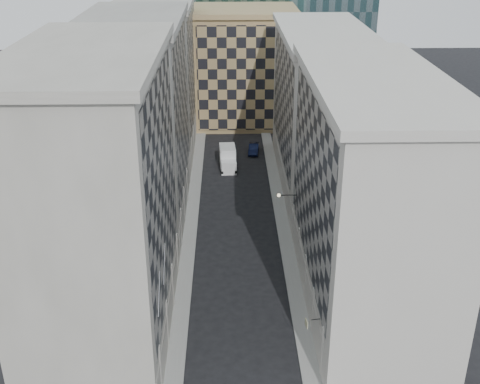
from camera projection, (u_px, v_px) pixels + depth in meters
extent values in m
cube|color=gray|center=(191.00, 222.00, 69.03)|extent=(1.50, 100.00, 0.15)
cube|color=gray|center=(282.00, 221.00, 69.24)|extent=(1.50, 100.00, 0.15)
cube|color=gray|center=(100.00, 206.00, 46.88)|extent=(10.00, 22.00, 23.00)
cube|color=gray|center=(162.00, 188.00, 46.36)|extent=(0.25, 19.36, 18.00)
cube|color=gray|center=(168.00, 310.00, 51.11)|extent=(0.45, 21.12, 3.20)
cube|color=gray|center=(83.00, 53.00, 41.94)|extent=(10.80, 22.80, 0.70)
cylinder|color=gray|center=(156.00, 371.00, 43.36)|extent=(0.90, 0.90, 4.40)
cylinder|color=gray|center=(163.00, 324.00, 48.36)|extent=(0.90, 0.90, 4.40)
cylinder|color=gray|center=(169.00, 286.00, 53.36)|extent=(0.90, 0.90, 4.40)
cylinder|color=gray|center=(173.00, 254.00, 58.35)|extent=(0.90, 0.90, 4.40)
cube|color=gray|center=(138.00, 124.00, 67.08)|extent=(10.00, 22.00, 22.00)
cube|color=gray|center=(181.00, 110.00, 66.56)|extent=(0.25, 19.36, 17.00)
cube|color=gray|center=(184.00, 199.00, 71.10)|extent=(0.45, 21.12, 3.20)
cube|color=gray|center=(130.00, 19.00, 62.35)|extent=(10.80, 22.80, 0.70)
cylinder|color=gray|center=(177.00, 228.00, 63.35)|extent=(0.90, 0.90, 4.40)
cylinder|color=gray|center=(181.00, 205.00, 68.35)|extent=(0.90, 0.90, 4.40)
cylinder|color=gray|center=(184.00, 185.00, 73.35)|extent=(0.90, 0.90, 4.40)
cylinder|color=gray|center=(187.00, 168.00, 78.34)|extent=(0.90, 0.90, 4.40)
cube|color=gray|center=(158.00, 80.00, 87.28)|extent=(10.00, 22.00, 21.00)
cube|color=gray|center=(191.00, 69.00, 86.75)|extent=(0.25, 19.36, 16.00)
cube|color=gray|center=(193.00, 137.00, 91.09)|extent=(0.45, 21.12, 3.20)
cube|color=gray|center=(154.00, 2.00, 82.75)|extent=(10.80, 22.80, 0.70)
cylinder|color=gray|center=(189.00, 153.00, 83.34)|extent=(0.90, 0.90, 4.40)
cylinder|color=gray|center=(191.00, 140.00, 88.34)|extent=(0.90, 0.90, 4.40)
cylinder|color=gray|center=(193.00, 128.00, 93.34)|extent=(0.90, 0.90, 4.40)
cylinder|color=gray|center=(194.00, 117.00, 98.33)|extent=(0.90, 0.90, 4.40)
cube|color=beige|center=(368.00, 199.00, 51.59)|extent=(10.00, 26.00, 20.00)
cube|color=gray|center=(312.00, 183.00, 50.87)|extent=(0.25, 22.88, 15.00)
cube|color=beige|center=(307.00, 282.00, 55.00)|extent=(0.45, 24.96, 3.20)
cube|color=beige|center=(379.00, 80.00, 47.28)|extent=(10.80, 26.80, 0.70)
cylinder|color=beige|center=(327.00, 351.00, 45.30)|extent=(0.90, 0.90, 4.40)
cylinder|color=beige|center=(317.00, 310.00, 50.03)|extent=(0.90, 0.90, 4.40)
cylinder|color=beige|center=(309.00, 276.00, 54.75)|extent=(0.90, 0.90, 4.40)
cylinder|color=beige|center=(303.00, 248.00, 59.48)|extent=(0.90, 0.90, 4.40)
cylinder|color=beige|center=(297.00, 223.00, 64.20)|extent=(0.90, 0.90, 4.40)
cube|color=beige|center=(321.00, 112.00, 76.33)|extent=(10.00, 28.00, 19.00)
cube|color=gray|center=(283.00, 100.00, 75.61)|extent=(0.25, 24.64, 14.00)
cube|color=beige|center=(282.00, 169.00, 79.53)|extent=(0.45, 26.88, 3.20)
cube|color=beige|center=(326.00, 33.00, 72.23)|extent=(10.80, 28.80, 0.70)
cube|color=#A18C55|center=(245.00, 69.00, 99.98)|extent=(16.00, 14.00, 18.00)
cube|color=tan|center=(246.00, 79.00, 93.53)|extent=(15.20, 0.25, 16.50)
cube|color=#A18C55|center=(245.00, 10.00, 96.06)|extent=(16.80, 14.80, 0.80)
cube|color=#2C2722|center=(232.00, 24.00, 110.58)|extent=(6.00, 6.00, 28.00)
cylinder|color=gray|center=(159.00, 294.00, 42.09)|extent=(0.10, 2.33, 2.33)
cylinder|color=gray|center=(164.00, 264.00, 45.72)|extent=(0.10, 2.33, 2.33)
cylinder|color=black|center=(288.00, 195.00, 61.23)|extent=(1.80, 0.08, 0.08)
sphere|color=#FFE5B2|center=(279.00, 195.00, 61.22)|extent=(0.36, 0.36, 0.36)
cube|color=white|center=(229.00, 167.00, 82.38)|extent=(2.18, 2.36, 1.68)
cube|color=white|center=(228.00, 156.00, 84.33)|extent=(2.34, 3.48, 2.90)
cylinder|color=black|center=(222.00, 172.00, 81.81)|extent=(0.33, 0.86, 0.84)
cylinder|color=black|center=(236.00, 171.00, 81.95)|extent=(0.33, 0.86, 0.84)
cylinder|color=black|center=(221.00, 160.00, 85.71)|extent=(0.33, 0.86, 0.84)
cylinder|color=black|center=(234.00, 160.00, 85.84)|extent=(0.33, 0.86, 0.84)
imported|color=#0E1533|center=(254.00, 149.00, 89.21)|extent=(1.85, 4.24, 1.35)
cylinder|color=black|center=(316.00, 319.00, 45.70)|extent=(0.71, 0.18, 0.06)
cube|color=#B7B386|center=(306.00, 323.00, 45.83)|extent=(0.16, 0.62, 0.62)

